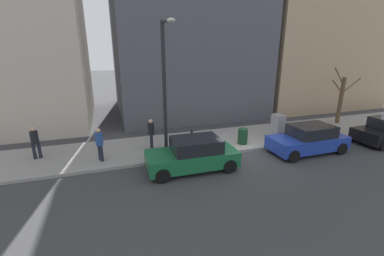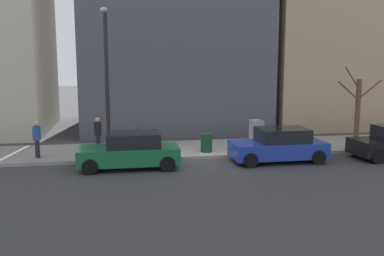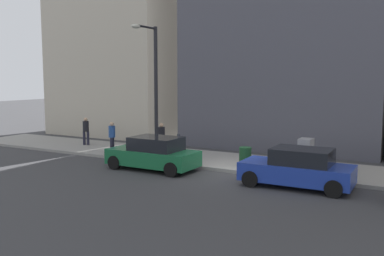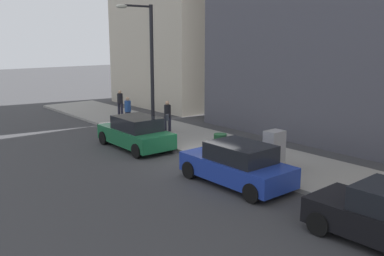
{
  "view_description": "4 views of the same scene",
  "coord_description": "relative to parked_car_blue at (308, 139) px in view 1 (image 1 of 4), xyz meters",
  "views": [
    {
      "loc": [
        -11.5,
        6.84,
        5.46
      ],
      "look_at": [
        -0.26,
        3.14,
        1.78
      ],
      "focal_mm": 24.0,
      "sensor_mm": 36.0,
      "label": 1
    },
    {
      "loc": [
        -18.89,
        3.81,
        4.51
      ],
      "look_at": [
        -0.11,
        0.54,
        1.49
      ],
      "focal_mm": 40.0,
      "sensor_mm": 36.0,
      "label": 2
    },
    {
      "loc": [
        -17.05,
        -7.49,
        4.19
      ],
      "look_at": [
        1.76,
        2.9,
        1.66
      ],
      "focal_mm": 40.0,
      "sensor_mm": 36.0,
      "label": 3
    },
    {
      "loc": [
        -11.38,
        -13.4,
        5.12
      ],
      "look_at": [
        1.34,
        2.11,
        0.85
      ],
      "focal_mm": 40.0,
      "sensor_mm": 36.0,
      "label": 4
    }
  ],
  "objects": [
    {
      "name": "utility_box",
      "position": [
        2.32,
        0.29,
        0.11
      ],
      "size": [
        0.83,
        0.61,
        1.43
      ],
      "color": "#A8A399",
      "rests_on": "sidewalk"
    },
    {
      "name": "pedestrian_midblock",
      "position": [
        2.02,
        10.73,
        0.35
      ],
      "size": [
        0.38,
        0.36,
        1.66
      ],
      "rotation": [
        0.0,
        0.0,
        3.52
      ],
      "color": "#1E1E2D",
      "rests_on": "sidewalk"
    },
    {
      "name": "pedestrian_near_meter",
      "position": [
        2.87,
        8.07,
        0.35
      ],
      "size": [
        0.4,
        0.36,
        1.66
      ],
      "rotation": [
        0.0,
        0.0,
        2.94
      ],
      "color": "#1E1E2D",
      "rests_on": "sidewalk"
    },
    {
      "name": "trash_bin",
      "position": [
        1.92,
        2.93,
        -0.14
      ],
      "size": [
        0.56,
        0.56,
        0.9
      ],
      "primitive_type": "cylinder",
      "color": "#14381E",
      "rests_on": "sidewalk"
    },
    {
      "name": "parked_car_blue",
      "position": [
        0.0,
        0.0,
        0.0
      ],
      "size": [
        1.94,
        4.21,
        1.52
      ],
      "rotation": [
        0.0,
        0.0,
        0.01
      ],
      "color": "#1E389E",
      "rests_on": "ground"
    },
    {
      "name": "ground_plane",
      "position": [
        1.02,
        3.27,
        -0.74
      ],
      "size": [
        120.0,
        120.0,
        0.0
      ],
      "primitive_type": "plane",
      "color": "#38383A"
    },
    {
      "name": "parking_meter",
      "position": [
        1.47,
        6.19,
        0.24
      ],
      "size": [
        0.14,
        0.1,
        1.35
      ],
      "color": "slate",
      "rests_on": "sidewalk"
    },
    {
      "name": "bare_tree",
      "position": [
        3.61,
        -5.92,
        1.22
      ],
      "size": [
        0.81,
        2.49,
        4.05
      ],
      "color": "brown",
      "rests_on": "sidewalk"
    },
    {
      "name": "parked_car_green",
      "position": [
        -0.03,
        6.63,
        0.0
      ],
      "size": [
        1.98,
        4.23,
        1.52
      ],
      "rotation": [
        0.0,
        0.0,
        -0.02
      ],
      "color": "#196038",
      "rests_on": "ground"
    },
    {
      "name": "sidewalk",
      "position": [
        3.02,
        3.27,
        -0.66
      ],
      "size": [
        4.0,
        36.0,
        0.15
      ],
      "primitive_type": "cube",
      "color": "gray",
      "rests_on": "ground"
    },
    {
      "name": "pedestrian_far_corner",
      "position": [
        3.27,
        13.77,
        0.35
      ],
      "size": [
        0.36,
        0.38,
        1.66
      ],
      "rotation": [
        0.0,
        0.0,
        5.09
      ],
      "color": "#1E1E2D",
      "rests_on": "sidewalk"
    },
    {
      "name": "streetlamp",
      "position": [
        1.3,
        7.53,
        3.28
      ],
      "size": [
        1.97,
        0.32,
        6.5
      ],
      "color": "black",
      "rests_on": "sidewalk"
    }
  ]
}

